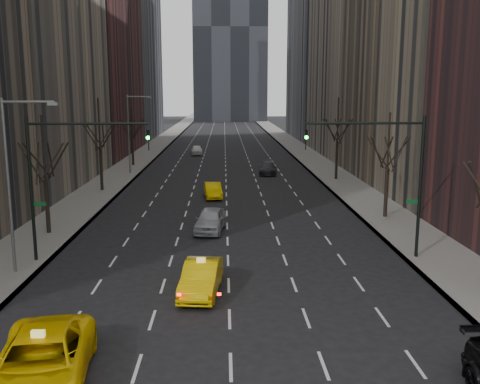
{
  "coord_description": "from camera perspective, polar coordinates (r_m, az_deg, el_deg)",
  "views": [
    {
      "loc": [
        -0.19,
        -17.16,
        9.4
      ],
      "look_at": [
        0.76,
        14.46,
        3.5
      ],
      "focal_mm": 40.0,
      "sensor_mm": 36.0,
      "label": 1
    }
  ],
  "objects": [
    {
      "name": "sidewalk_left",
      "position": [
        88.49,
        -9.57,
        4.37
      ],
      "size": [
        4.5,
        320.0,
        0.15
      ],
      "primitive_type": "cube",
      "color": "slate",
      "rests_on": "ground"
    },
    {
      "name": "far_suv_grey",
      "position": [
        62.71,
        2.95,
        2.58
      ],
      "size": [
        2.31,
        4.98,
        1.41
      ],
      "primitive_type": "imported",
      "rotation": [
        0.0,
        0.0,
        -0.07
      ],
      "color": "#313036",
      "rests_on": "ground"
    },
    {
      "name": "ground",
      "position": [
        19.57,
        -0.99,
        -18.15
      ],
      "size": [
        400.0,
        400.0,
        0.0
      ],
      "primitive_type": "plane",
      "color": "black",
      "rests_on": "ground"
    },
    {
      "name": "taxi_sedan",
      "position": [
        25.7,
        -4.15,
        -9.1
      ],
      "size": [
        2.09,
        4.78,
        1.53
      ],
      "primitive_type": "imported",
      "rotation": [
        0.0,
        0.0,
        -0.1
      ],
      "color": "#E8C004",
      "rests_on": "ground"
    },
    {
      "name": "tree_lw_d",
      "position": [
        70.41,
        -11.42,
        5.6
      ],
      "size": [
        3.36,
        3.5,
        7.36
      ],
      "color": "black",
      "rests_on": "ground"
    },
    {
      "name": "far_car_white",
      "position": [
        82.4,
        -4.63,
        4.48
      ],
      "size": [
        1.98,
        4.34,
        1.44
      ],
      "primitive_type": "imported",
      "rotation": [
        0.0,
        0.0,
        0.07
      ],
      "color": "white",
      "rests_on": "ground"
    },
    {
      "name": "traffic_mast_left",
      "position": [
        30.74,
        -18.58,
        2.7
      ],
      "size": [
        6.69,
        0.39,
        8.0
      ],
      "color": "black",
      "rests_on": "ground"
    },
    {
      "name": "streetlight_far",
      "position": [
        63.18,
        -11.5,
        6.92
      ],
      "size": [
        2.83,
        0.22,
        9.0
      ],
      "color": "slate",
      "rests_on": "ground"
    },
    {
      "name": "tree_lw_c",
      "position": [
        52.78,
        -14.68,
        4.39
      ],
      "size": [
        3.36,
        3.5,
        8.74
      ],
      "color": "black",
      "rests_on": "ground"
    },
    {
      "name": "tree_rw_c",
      "position": [
        58.7,
        10.32,
        5.15
      ],
      "size": [
        3.36,
        3.5,
        8.74
      ],
      "color": "black",
      "rests_on": "ground"
    },
    {
      "name": "tree_rw_b",
      "position": [
        41.41,
        15.44,
        2.29
      ],
      "size": [
        3.36,
        3.5,
        7.82
      ],
      "color": "black",
      "rests_on": "ground"
    },
    {
      "name": "streetlight_near",
      "position": [
        29.42,
        -22.94,
        2.34
      ],
      "size": [
        2.83,
        0.22,
        9.0
      ],
      "color": "slate",
      "rests_on": "ground"
    },
    {
      "name": "taxi_suv",
      "position": [
        19.02,
        -20.48,
        -16.74
      ],
      "size": [
        3.76,
        6.72,
        1.77
      ],
      "primitive_type": "imported",
      "rotation": [
        0.0,
        0.0,
        0.13
      ],
      "color": "yellow",
      "rests_on": "ground"
    },
    {
      "name": "far_taxi",
      "position": [
        48.46,
        -2.91,
        0.18
      ],
      "size": [
        1.87,
        4.26,
        1.36
      ],
      "primitive_type": "imported",
      "rotation": [
        0.0,
        0.0,
        0.11
      ],
      "color": "yellow",
      "rests_on": "ground"
    },
    {
      "name": "bld_left_far",
      "position": [
        86.77,
        -16.8,
        18.48
      ],
      "size": [
        14.0,
        28.0,
        44.0
      ],
      "primitive_type": "cube",
      "color": "brown",
      "rests_on": "ground"
    },
    {
      "name": "sidewalk_right",
      "position": [
        88.54,
        6.39,
        4.45
      ],
      "size": [
        4.5,
        320.0,
        0.15
      ],
      "primitive_type": "cube",
      "color": "slate",
      "rests_on": "ground"
    },
    {
      "name": "traffic_mast_right",
      "position": [
        30.86,
        15.86,
        2.88
      ],
      "size": [
        6.69,
        0.39,
        8.0
      ],
      "color": "black",
      "rests_on": "ground"
    },
    {
      "name": "tree_lw_b",
      "position": [
        37.53,
        -20.04,
        1.21
      ],
      "size": [
        3.36,
        3.5,
        7.82
      ],
      "color": "black",
      "rests_on": "ground"
    },
    {
      "name": "silver_sedan_ahead",
      "position": [
        36.84,
        -3.18,
        -2.97
      ],
      "size": [
        2.45,
        4.83,
        1.58
      ],
      "primitive_type": "imported",
      "rotation": [
        0.0,
        0.0,
        -0.13
      ],
      "color": "#AFB2B7",
      "rests_on": "ground"
    }
  ]
}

